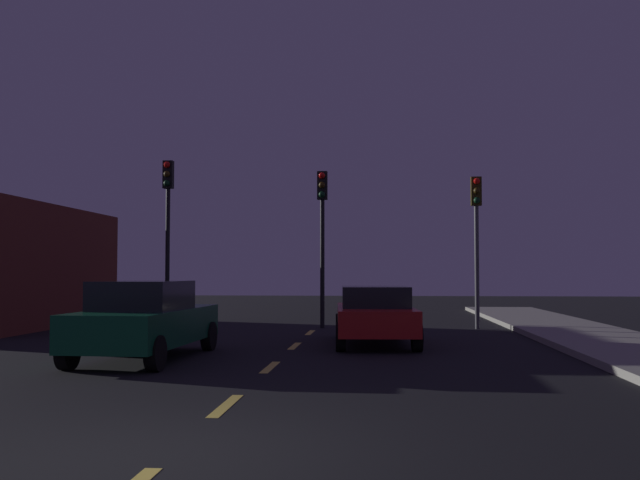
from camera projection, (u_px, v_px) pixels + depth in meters
ground_plane at (275, 363)px, 13.70m from camera, size 80.00×80.00×0.00m
lane_stripe_second at (226, 405)px, 9.32m from camera, size 0.16×1.60×0.01m
lane_stripe_third at (270, 367)px, 13.10m from camera, size 0.16×1.60×0.01m
lane_stripe_fourth at (295, 346)px, 16.89m from camera, size 0.16×1.60×0.01m
lane_stripe_fifth at (310, 332)px, 20.67m from camera, size 0.16×1.60×0.01m
traffic_signal_left at (168, 211)px, 23.00m from camera, size 0.32×0.38×5.37m
traffic_signal_center at (322, 218)px, 22.58m from camera, size 0.32×0.38×4.96m
traffic_signal_right at (477, 222)px, 22.17m from camera, size 0.32×0.38×4.74m
car_stopped_ahead at (375, 314)px, 17.39m from camera, size 2.14×4.61×1.41m
car_adjacent_lane at (146, 320)px, 14.32m from camera, size 1.99×4.63×1.58m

